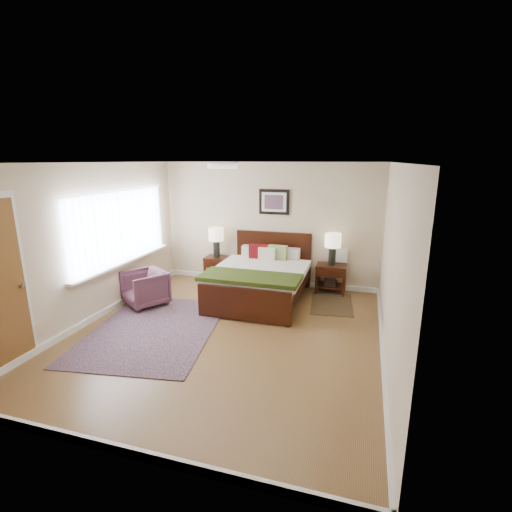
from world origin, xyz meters
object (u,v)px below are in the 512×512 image
(nightstand_left, at_px, (217,262))
(nightstand_right, at_px, (331,276))
(bed, at_px, (261,274))
(lamp_right, at_px, (333,244))
(rug_persian, at_px, (154,329))
(lamp_left, at_px, (216,237))
(armchair, at_px, (145,288))

(nightstand_left, bearing_deg, nightstand_right, 0.19)
(bed, height_order, lamp_right, lamp_right)
(bed, relative_size, lamp_right, 3.33)
(lamp_right, relative_size, rug_persian, 0.24)
(nightstand_left, height_order, lamp_right, lamp_right)
(lamp_right, bearing_deg, nightstand_right, -90.00)
(nightstand_left, bearing_deg, bed, -32.33)
(nightstand_right, height_order, rug_persian, nightstand_right)
(lamp_left, bearing_deg, rug_persian, -91.05)
(bed, bearing_deg, lamp_right, 32.42)
(bed, relative_size, rug_persian, 0.79)
(nightstand_left, bearing_deg, lamp_right, 0.48)
(armchair, relative_size, rug_persian, 0.27)
(bed, relative_size, armchair, 2.93)
(lamp_left, distance_m, lamp_right, 2.40)
(lamp_left, relative_size, armchair, 0.88)
(bed, bearing_deg, rug_persian, -126.19)
(lamp_right, height_order, armchair, lamp_right)
(nightstand_right, xyz_separation_m, armchair, (-3.13, -1.59, -0.03))
(armchair, xyz_separation_m, rug_persian, (0.68, -0.85, -0.31))
(lamp_right, distance_m, rug_persian, 3.60)
(nightstand_left, relative_size, armchair, 0.79)
(rug_persian, bearing_deg, lamp_right, 36.58)
(rug_persian, bearing_deg, bed, 45.29)
(lamp_left, bearing_deg, bed, -33.01)
(nightstand_left, distance_m, lamp_right, 2.46)
(armchair, bearing_deg, bed, 57.09)
(bed, distance_m, nightstand_right, 1.44)
(rug_persian, bearing_deg, lamp_left, 80.42)
(nightstand_left, xyz_separation_m, armchair, (-0.73, -1.58, -0.11))
(lamp_left, bearing_deg, nightstand_right, -0.29)
(bed, xyz_separation_m, armchair, (-1.91, -0.83, -0.19))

